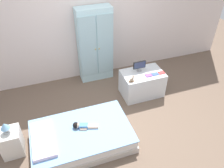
{
  "coord_description": "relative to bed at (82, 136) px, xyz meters",
  "views": [
    {
      "loc": [
        -0.97,
        -2.53,
        2.89
      ],
      "look_at": [
        0.03,
        0.32,
        0.57
      ],
      "focal_mm": 35.93,
      "sensor_mm": 36.0,
      "label": 1
    }
  ],
  "objects": [
    {
      "name": "rocking_horse_toy",
      "position": [
        1.08,
        0.61,
        0.42
      ],
      "size": [
        0.1,
        0.04,
        0.12
      ],
      "color": "#8E6642",
      "rests_on": "tv_stand"
    },
    {
      "name": "table_lamp",
      "position": [
        -1.01,
        0.16,
        0.43
      ],
      "size": [
        0.13,
        0.13,
        0.18
      ],
      "color": "#B7B2AD",
      "rests_on": "nightstand"
    },
    {
      "name": "back_wall",
      "position": [
        0.67,
        1.82,
        1.22
      ],
      "size": [
        6.4,
        0.05,
        2.7
      ],
      "primitive_type": "cube",
      "color": "silver",
      "rests_on": "ground_plane"
    },
    {
      "name": "nightstand",
      "position": [
        -1.01,
        0.16,
        0.09
      ],
      "size": [
        0.3,
        0.3,
        0.43
      ],
      "primitive_type": "cube",
      "color": "silver",
      "rests_on": "ground_plane"
    },
    {
      "name": "pillow",
      "position": [
        -0.56,
        -0.0,
        0.16
      ],
      "size": [
        0.32,
        0.69,
        0.05
      ],
      "primitive_type": "cube",
      "color": "silver",
      "rests_on": "bed"
    },
    {
      "name": "wardrobe",
      "position": [
        0.7,
        1.63,
        0.64
      ],
      "size": [
        0.68,
        0.32,
        1.54
      ],
      "color": "silver",
      "rests_on": "ground_plane"
    },
    {
      "name": "book_blue",
      "position": [
        1.58,
        0.68,
        0.37
      ],
      "size": [
        0.12,
        0.08,
        0.01
      ],
      "primitive_type": "cube",
      "color": "blue",
      "rests_on": "tv_stand"
    },
    {
      "name": "tv_stand",
      "position": [
        1.38,
        0.79,
        0.12
      ],
      "size": [
        0.78,
        0.51,
        0.49
      ],
      "primitive_type": "cube",
      "color": "silver",
      "rests_on": "ground_plane"
    },
    {
      "name": "tv_monitor",
      "position": [
        1.34,
        0.88,
        0.49
      ],
      "size": [
        0.25,
        0.1,
        0.21
      ],
      "color": "#99999E",
      "rests_on": "tv_stand"
    },
    {
      "name": "doll",
      "position": [
        0.01,
        0.07,
        0.17
      ],
      "size": [
        0.38,
        0.19,
        0.1
      ],
      "color": "#4C84C6",
      "rests_on": "bed"
    },
    {
      "name": "book_red",
      "position": [
        1.71,
        0.68,
        0.37
      ],
      "size": [
        0.12,
        0.08,
        0.01
      ],
      "primitive_type": "cube",
      "color": "#CC3838",
      "rests_on": "tv_stand"
    },
    {
      "name": "ground_plane",
      "position": [
        0.67,
        0.25,
        -0.14
      ],
      "size": [
        10.0,
        10.0,
        0.02
      ],
      "primitive_type": "cube",
      "color": "brown"
    },
    {
      "name": "book_purple",
      "position": [
        1.44,
        0.68,
        0.37
      ],
      "size": [
        0.12,
        0.09,
        0.02
      ],
      "primitive_type": "cube",
      "color": "#8E51B2",
      "rests_on": "tv_stand"
    },
    {
      "name": "bed",
      "position": [
        0.0,
        0.0,
        0.0
      ],
      "size": [
        1.51,
        0.96,
        0.27
      ],
      "color": "beige",
      "rests_on": "ground_plane"
    }
  ]
}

